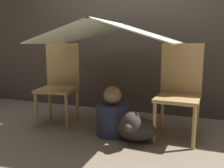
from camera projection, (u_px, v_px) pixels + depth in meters
ground_plane at (105, 138)px, 2.66m from camera, size 8.80×8.80×0.00m
wall_back at (134, 25)px, 3.50m from camera, size 7.00×0.05×2.50m
chair_left at (60, 81)px, 3.11m from camera, size 0.50×0.50×1.00m
chair_right at (179, 88)px, 2.62m from camera, size 0.45×0.45×1.00m
sheet_canopy at (112, 33)px, 2.68m from camera, size 1.44×1.21×0.23m
person_front at (113, 116)px, 2.73m from camera, size 0.35×0.35×0.54m
dog at (134, 127)px, 2.52m from camera, size 0.44×0.43×0.37m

